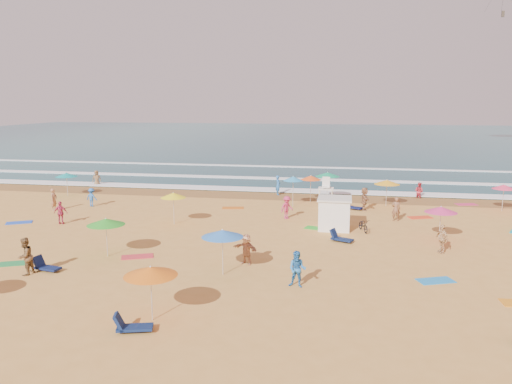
# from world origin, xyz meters

# --- Properties ---
(ground) EXTENTS (220.00, 220.00, 0.00)m
(ground) POSITION_xyz_m (0.00, 0.00, 0.00)
(ground) COLOR gold
(ground) RESTS_ON ground
(ocean) EXTENTS (220.00, 140.00, 0.18)m
(ocean) POSITION_xyz_m (0.00, 84.00, 0.00)
(ocean) COLOR #0C4756
(ocean) RESTS_ON ground
(wet_sand) EXTENTS (220.00, 220.00, 0.00)m
(wet_sand) POSITION_xyz_m (0.00, 12.50, 0.01)
(wet_sand) COLOR olive
(wet_sand) RESTS_ON ground
(surf_foam) EXTENTS (200.00, 18.70, 0.05)m
(surf_foam) POSITION_xyz_m (0.00, 21.32, 0.10)
(surf_foam) COLOR white
(surf_foam) RESTS_ON ground
(cabana) EXTENTS (2.00, 2.00, 2.00)m
(cabana) POSITION_xyz_m (4.77, 1.55, 1.00)
(cabana) COLOR white
(cabana) RESTS_ON ground
(cabana_roof) EXTENTS (2.20, 2.20, 0.12)m
(cabana_roof) POSITION_xyz_m (4.77, 1.55, 2.06)
(cabana_roof) COLOR silver
(cabana_roof) RESTS_ON cabana
(bicycle) EXTENTS (0.99, 1.67, 0.83)m
(bicycle) POSITION_xyz_m (6.67, 1.25, 0.42)
(bicycle) COLOR black
(bicycle) RESTS_ON ground
(lifeguard_stand) EXTENTS (1.20, 1.20, 2.10)m
(lifeguard_stand) POSITION_xyz_m (3.93, 8.22, 1.05)
(lifeguard_stand) COLOR white
(lifeguard_stand) RESTS_ON ground
(beach_umbrellas) EXTENTS (56.51, 27.99, 0.73)m
(beach_umbrellas) POSITION_xyz_m (3.85, -0.31, 2.05)
(beach_umbrellas) COLOR blue
(beach_umbrellas) RESTS_ON ground
(loungers) EXTENTS (34.88, 23.84, 0.34)m
(loungers) POSITION_xyz_m (10.14, -4.80, 0.17)
(loungers) COLOR #0E1946
(loungers) RESTS_ON ground
(towels) EXTENTS (39.64, 22.26, 0.03)m
(towels) POSITION_xyz_m (-0.72, -1.40, 0.01)
(towels) COLOR red
(towels) RESTS_ON ground
(beachgoers) EXTENTS (41.75, 26.41, 2.10)m
(beachgoers) POSITION_xyz_m (-0.01, 3.30, 0.79)
(beachgoers) COLOR #B62D53
(beachgoers) RESTS_ON ground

